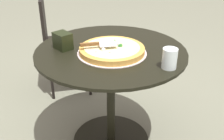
# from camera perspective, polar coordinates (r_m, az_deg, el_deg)

# --- Properties ---
(ground_plane) EXTENTS (10.00, 10.00, 0.00)m
(ground_plane) POSITION_cam_1_polar(r_m,az_deg,el_deg) (2.03, -0.21, -14.54)
(ground_plane) COLOR slate
(patio_table) EXTENTS (0.92, 0.92, 0.72)m
(patio_table) POSITION_cam_1_polar(r_m,az_deg,el_deg) (1.73, -0.23, -1.95)
(patio_table) COLOR black
(patio_table) RESTS_ON ground
(pizza_on_tray) EXTENTS (0.41, 0.41, 0.06)m
(pizza_on_tray) POSITION_cam_1_polar(r_m,az_deg,el_deg) (1.59, -0.00, 4.22)
(pizza_on_tray) COLOR beige
(pizza_on_tray) RESTS_ON patio_table
(pizza_server) EXTENTS (0.16, 0.20, 0.02)m
(pizza_server) POSITION_cam_1_polar(r_m,az_deg,el_deg) (1.56, -2.90, 5.45)
(pizza_server) COLOR silver
(pizza_server) RESTS_ON pizza_on_tray
(drinking_cup) EXTENTS (0.08, 0.08, 0.11)m
(drinking_cup) POSITION_cam_1_polar(r_m,az_deg,el_deg) (1.43, 12.01, 2.40)
(drinking_cup) COLOR silver
(drinking_cup) RESTS_ON patio_table
(napkin_dispenser) EXTENTS (0.11, 0.09, 0.10)m
(napkin_dispenser) POSITION_cam_1_polar(r_m,az_deg,el_deg) (1.66, -10.31, 6.05)
(napkin_dispenser) COLOR black
(napkin_dispenser) RESTS_ON patio_table
(patio_chair_near) EXTENTS (0.55, 0.55, 0.88)m
(patio_chair_near) POSITION_cam_1_polar(r_m,az_deg,el_deg) (2.44, -11.20, 6.72)
(patio_chair_near) COLOR black
(patio_chair_near) RESTS_ON ground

